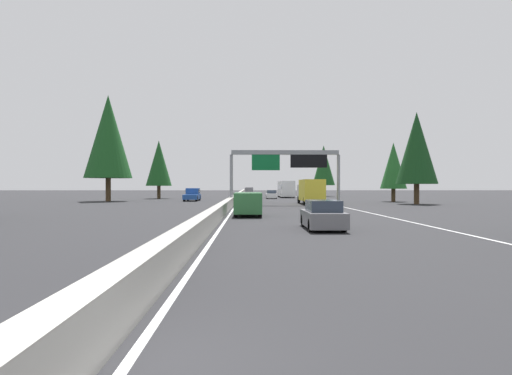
% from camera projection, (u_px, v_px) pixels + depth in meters
% --- Properties ---
extents(ground_plane, '(320.00, 320.00, 0.00)m').
position_uv_depth(ground_plane, '(237.00, 201.00, 65.05)').
color(ground_plane, '#262628').
extents(median_barrier, '(180.00, 0.56, 0.90)m').
position_uv_depth(median_barrier, '(239.00, 195.00, 85.04)').
color(median_barrier, '#9E9B93').
rests_on(median_barrier, ground).
extents(shoulder_stripe_right, '(160.00, 0.16, 0.01)m').
position_uv_depth(shoulder_stripe_right, '(306.00, 199.00, 75.22)').
color(shoulder_stripe_right, silver).
rests_on(shoulder_stripe_right, ground).
extents(shoulder_stripe_median, '(160.00, 0.16, 0.01)m').
position_uv_depth(shoulder_stripe_median, '(240.00, 199.00, 75.05)').
color(shoulder_stripe_median, silver).
rests_on(shoulder_stripe_median, ground).
extents(sign_gantry_overhead, '(0.50, 12.68, 6.29)m').
position_uv_depth(sign_gantry_overhead, '(287.00, 161.00, 50.32)').
color(sign_gantry_overhead, gray).
rests_on(sign_gantry_overhead, ground).
extents(sedan_near_right, '(4.40, 1.80, 1.47)m').
position_uv_depth(sedan_near_right, '(323.00, 216.00, 22.22)').
color(sedan_near_right, slate).
rests_on(sedan_near_right, ground).
extents(minivan_mid_left, '(5.00, 1.95, 1.69)m').
position_uv_depth(minivan_mid_left, '(248.00, 203.00, 32.13)').
color(minivan_mid_left, '#2D6B38').
rests_on(minivan_mid_left, ground).
extents(sedan_far_center, '(4.40, 1.80, 1.47)m').
position_uv_depth(sedan_far_center, '(271.00, 195.00, 76.05)').
color(sedan_far_center, white).
rests_on(sedan_far_center, ground).
extents(bus_distant_b, '(11.50, 2.55, 3.10)m').
position_uv_depth(bus_distant_b, '(286.00, 188.00, 85.11)').
color(bus_distant_b, white).
rests_on(bus_distant_b, ground).
extents(pickup_near_center, '(5.60, 2.00, 1.86)m').
position_uv_depth(pickup_near_center, '(249.00, 192.00, 100.32)').
color(pickup_near_center, slate).
rests_on(pickup_near_center, ground).
extents(box_truck_mid_right, '(8.50, 2.40, 2.95)m').
position_uv_depth(box_truck_mid_right, '(310.00, 191.00, 53.19)').
color(box_truck_mid_right, gold).
rests_on(box_truck_mid_right, ground).
extents(sedan_mid_center, '(4.40, 1.80, 1.47)m').
position_uv_depth(sedan_mid_center, '(249.00, 191.00, 123.99)').
color(sedan_mid_center, '#2D6B38').
rests_on(sedan_mid_center, ground).
extents(oncoming_near, '(5.60, 2.00, 1.86)m').
position_uv_depth(oncoming_near, '(192.00, 195.00, 64.35)').
color(oncoming_near, '#1E4793').
rests_on(oncoming_near, ground).
extents(conifer_right_near, '(4.87, 4.87, 11.07)m').
position_uv_depth(conifer_right_near, '(417.00, 148.00, 52.57)').
color(conifer_right_near, '#4C3823').
rests_on(conifer_right_near, ground).
extents(conifer_right_mid, '(3.63, 3.63, 8.24)m').
position_uv_depth(conifer_right_mid, '(393.00, 166.00, 61.04)').
color(conifer_right_mid, '#4C3823').
rests_on(conifer_right_mid, ground).
extents(conifer_right_far, '(4.69, 4.69, 10.67)m').
position_uv_depth(conifer_right_far, '(324.00, 165.00, 91.43)').
color(conifer_right_far, '#4C3823').
rests_on(conifer_right_far, ground).
extents(conifer_left_near, '(6.65, 6.65, 15.12)m').
position_uv_depth(conifer_left_near, '(108.00, 137.00, 62.29)').
color(conifer_left_near, '#4C3823').
rests_on(conifer_left_near, ground).
extents(conifer_left_mid, '(4.43, 4.43, 10.07)m').
position_uv_depth(conifer_left_mid, '(159.00, 163.00, 75.99)').
color(conifer_left_mid, '#4C3823').
rests_on(conifer_left_mid, ground).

